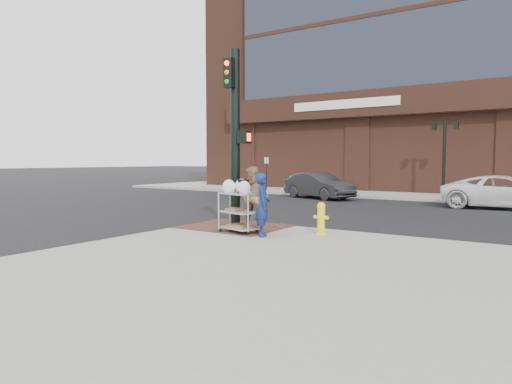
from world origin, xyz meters
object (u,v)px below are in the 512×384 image
Objects in this scene: lamp_post at (444,150)px; utility_cart at (239,208)px; pedestrian_tan at (254,198)px; traffic_signal_pole at (235,133)px; woman_blue at (263,205)px; sedan_dark at (319,186)px; fire_hydrant at (321,218)px; minivan_white at (505,192)px.

lamp_post reaches higher than utility_cart.
utility_cart is at bearing -107.41° from pedestrian_tan.
traffic_signal_pole is 2.51m from woman_blue.
utility_cart is (3.78, -12.54, 0.09)m from sedan_dark.
woman_blue reaches higher than utility_cart.
sedan_dark is at bearing 116.27° from fire_hydrant.
pedestrian_tan is at bearing 0.01° from traffic_signal_pole.
lamp_post is 15.42m from pedestrian_tan.
woman_blue is 1.16m from pedestrian_tan.
lamp_post is at bearing 68.79° from pedestrian_tan.
lamp_post is 4.78× the size of fire_hydrant.
traffic_signal_pole is 1.18× the size of sedan_dark.
lamp_post is at bearing 83.25° from utility_cart.
woman_blue is 13.08m from minivan_white.
pedestrian_tan reaches higher than utility_cart.
pedestrian_tan is (-1.85, -15.23, -1.60)m from lamp_post.
lamp_post reaches higher than pedestrian_tan.
lamp_post reaches higher than woman_blue.
traffic_signal_pole is 3.41m from fire_hydrant.
sedan_dark is 5.07× the size of fire_hydrant.
traffic_signal_pole is (-2.48, -15.23, 0.21)m from lamp_post.
fire_hydrant is (1.94, 0.95, -0.22)m from utility_cart.
pedestrian_tan is 1.23× the size of utility_cart.
traffic_signal_pole is at bearing 26.46° from woman_blue.
pedestrian_tan is (0.63, 0.00, -1.81)m from traffic_signal_pole.
sedan_dark is (-4.63, 12.69, -0.25)m from woman_blue.
lamp_post is at bearing 80.76° from traffic_signal_pole.
fire_hydrant is (1.09, 1.10, -0.37)m from woman_blue.
traffic_signal_pole is at bearing 131.46° from utility_cart.
minivan_white is at bearing -70.70° from sedan_dark.
utility_cart is at bearing -48.54° from traffic_signal_pole.
sedan_dark is (-3.81, 11.87, -0.32)m from pedestrian_tan.
woman_blue is 1.59m from fire_hydrant.
woman_blue is 13.51m from sedan_dark.
traffic_signal_pole is at bearing 165.71° from pedestrian_tan.
fire_hydrant is at bearing 6.20° from traffic_signal_pole.
sedan_dark is 2.99× the size of utility_cart.
lamp_post is at bearing -37.89° from sedan_dark.
pedestrian_tan is 0.34× the size of minivan_white.
lamp_post reaches higher than minivan_white.
traffic_signal_pole is at bearing -173.80° from fire_hydrant.
lamp_post is at bearing 36.80° from minivan_white.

